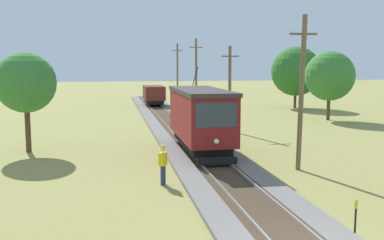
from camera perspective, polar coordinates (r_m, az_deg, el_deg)
red_tram at (r=25.47m, az=1.10°, el=0.40°), size 2.60×8.54×4.79m
freight_car at (r=54.57m, az=-5.01°, el=3.33°), size 2.40×5.20×2.31m
utility_pole_near_tram at (r=21.95m, az=14.09°, el=3.55°), size 1.40×0.52×7.60m
utility_pole_mid at (r=34.48m, az=4.95°, el=4.23°), size 1.40×0.36×6.68m
utility_pole_far at (r=48.17m, az=0.55°, el=5.91°), size 1.40×0.46×8.06m
utility_pole_distant at (r=62.07m, az=-1.91°, el=6.27°), size 1.40×0.29×8.21m
trackside_signal_marker at (r=14.42m, az=20.57°, el=-11.64°), size 0.21×0.21×1.18m
track_worker at (r=19.12m, az=-3.81°, el=-5.58°), size 0.42×0.45×1.78m
tree_left_near at (r=27.64m, az=-20.87°, el=4.53°), size 3.56×3.56×5.95m
tree_right_near at (r=54.41m, az=13.40°, el=6.20°), size 5.94×5.94×7.42m
tree_left_far at (r=43.24m, az=17.51°, el=5.49°), size 4.66×4.66×6.51m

